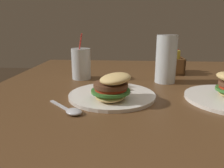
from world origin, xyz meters
name	(u,v)px	position (x,y,z in m)	size (l,w,h in m)	color
dining_table	(156,128)	(0.00, 0.00, 0.63)	(1.36, 1.16, 0.74)	brown
meal_plate_near	(112,91)	(0.03, -0.14, 0.76)	(0.27, 0.27, 0.09)	white
beer_glass	(166,61)	(-0.18, 0.05, 0.82)	(0.08, 0.08, 0.18)	silver
juice_glass	(81,65)	(-0.21, -0.28, 0.80)	(0.08, 0.08, 0.18)	silver
spoon	(72,111)	(0.14, -0.23, 0.74)	(0.12, 0.12, 0.01)	silver
condiment_caddy	(174,65)	(-0.35, 0.12, 0.77)	(0.12, 0.07, 0.10)	brown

